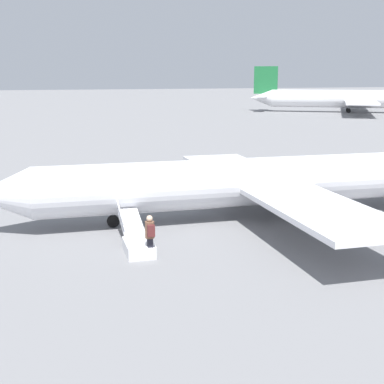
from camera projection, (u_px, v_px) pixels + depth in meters
ground_plane at (248, 218)px, 26.72m from camera, size 600.00×600.00×0.00m
airplane_main at (264, 180)px, 26.54m from camera, size 26.39×20.02×6.21m
airplane_taxiing_distant at (365, 99)px, 106.55m from camera, size 40.18×32.62×9.19m
boarding_stairs at (137, 242)px, 21.55m from camera, size 1.50×4.11×1.59m
passenger at (150, 234)px, 20.40m from camera, size 0.36×0.55×1.74m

